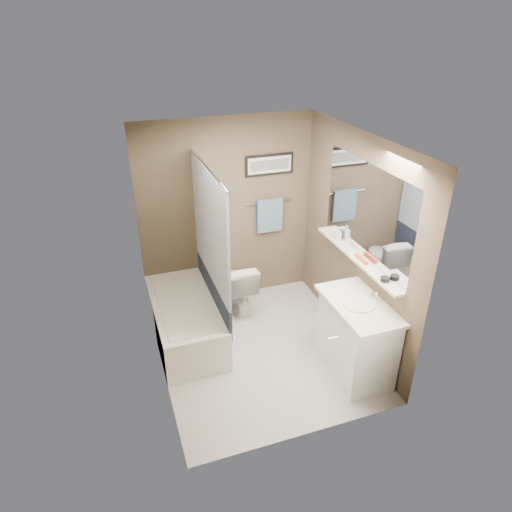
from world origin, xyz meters
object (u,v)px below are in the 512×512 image
object	(u,v)px
bathtub	(185,320)
glass_jar	(334,233)
soap_bottle	(338,233)
candle_bowl_near	(385,279)
toilet	(237,286)
vanity	(356,338)
hair_brush_front	(361,259)

from	to	relation	value
bathtub	glass_jar	world-z (taller)	glass_jar
glass_jar	soap_bottle	xyz separation A→B (m)	(0.00, -0.08, 0.03)
bathtub	candle_bowl_near	size ratio (longest dim) A/B	16.67
bathtub	soap_bottle	bearing A→B (deg)	-7.22
toilet	soap_bottle	size ratio (longest dim) A/B	4.36
glass_jar	soap_bottle	bearing A→B (deg)	-90.00
bathtub	candle_bowl_near	xyz separation A→B (m)	(1.79, -1.20, 0.89)
vanity	soap_bottle	xyz separation A→B (m)	(0.19, 0.89, 0.79)
vanity	candle_bowl_near	size ratio (longest dim) A/B	10.00
hair_brush_front	soap_bottle	xyz separation A→B (m)	(0.00, 0.54, 0.06)
bathtub	candle_bowl_near	distance (m)	2.32
toilet	hair_brush_front	bearing A→B (deg)	129.74
vanity	glass_jar	bearing A→B (deg)	82.42
hair_brush_front	soap_bottle	distance (m)	0.54
bathtub	toilet	size ratio (longest dim) A/B	2.15
hair_brush_front	soap_bottle	size ratio (longest dim) A/B	1.38
vanity	hair_brush_front	size ratio (longest dim) A/B	4.09
soap_bottle	toilet	bearing A→B (deg)	149.88
candle_bowl_near	hair_brush_front	size ratio (longest dim) A/B	0.41
hair_brush_front	glass_jar	bearing A→B (deg)	90.00
hair_brush_front	vanity	bearing A→B (deg)	-117.71
vanity	glass_jar	xyz separation A→B (m)	(0.19, 0.97, 0.77)
bathtub	toilet	world-z (taller)	toilet
toilet	candle_bowl_near	distance (m)	2.05
glass_jar	bathtub	bearing A→B (deg)	175.32
bathtub	toilet	bearing A→B (deg)	26.91
bathtub	glass_jar	xyz separation A→B (m)	(1.79, -0.15, 0.92)
hair_brush_front	soap_bottle	bearing A→B (deg)	90.00
toilet	hair_brush_front	size ratio (longest dim) A/B	3.17
toilet	glass_jar	distance (m)	1.42
vanity	glass_jar	size ratio (longest dim) A/B	9.00
bathtub	vanity	xyz separation A→B (m)	(1.60, -1.11, 0.15)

